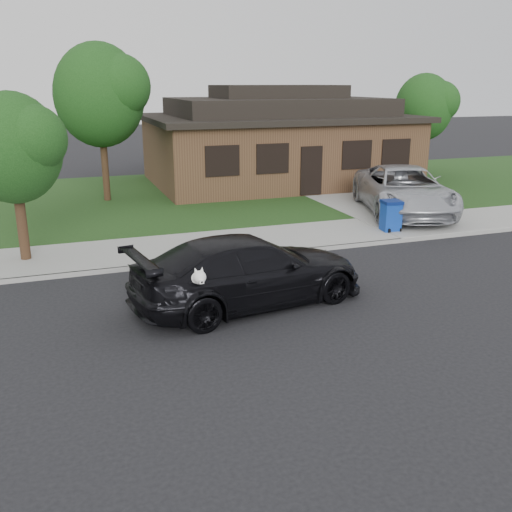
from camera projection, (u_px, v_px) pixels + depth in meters
name	position (u px, v px, depth m)	size (l,w,h in m)	color
ground	(350.00, 292.00, 13.88)	(120.00, 120.00, 0.00)	black
sidewalk	(275.00, 239.00, 18.37)	(60.00, 3.00, 0.12)	gray
curb	(293.00, 252.00, 17.02)	(60.00, 0.12, 0.12)	gray
lawn	(210.00, 195.00, 25.58)	(60.00, 13.00, 0.13)	#193814
driveway	(362.00, 198.00, 24.79)	(4.50, 13.00, 0.14)	gray
sedan	(249.00, 271.00, 12.96)	(5.78, 3.11, 1.59)	black
minivan	(404.00, 190.00, 21.52)	(2.87, 6.22, 1.73)	silver
recycling_bin	(391.00, 215.00, 19.06)	(0.70, 0.71, 1.03)	#0D3499
house	(277.00, 141.00, 28.05)	(12.60, 8.60, 4.65)	#422B1C
tree_0	(104.00, 93.00, 22.80)	(3.78, 3.60, 6.34)	#332114
tree_1	(427.00, 106.00, 29.65)	(3.15, 3.00, 5.25)	#332114
tree_2	(17.00, 146.00, 15.18)	(2.73, 2.60, 4.59)	#332114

